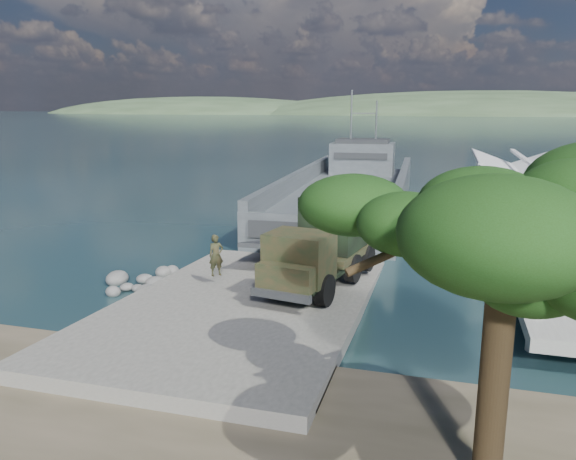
# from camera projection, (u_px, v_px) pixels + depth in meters

# --- Properties ---
(ground) EXTENTS (1400.00, 1400.00, 0.00)m
(ground) POSITION_uv_depth(u_px,v_px,m) (252.00, 303.00, 25.17)
(ground) COLOR #173439
(ground) RESTS_ON ground
(boat_ramp) EXTENTS (10.00, 18.00, 0.50)m
(boat_ramp) POSITION_uv_depth(u_px,v_px,m) (245.00, 305.00, 24.17)
(boat_ramp) COLOR slate
(boat_ramp) RESTS_ON ground
(shoreline_rocks) EXTENTS (3.20, 5.60, 0.90)m
(shoreline_rocks) POSITION_uv_depth(u_px,v_px,m) (136.00, 287.00, 27.29)
(shoreline_rocks) COLOR #5E5E5B
(shoreline_rocks) RESTS_ON ground
(distant_headlands) EXTENTS (1000.00, 240.00, 48.00)m
(distant_headlands) POSITION_uv_depth(u_px,v_px,m) (495.00, 115.00, 537.77)
(distant_headlands) COLOR #35492E
(distant_headlands) RESTS_ON ground
(pier) EXTENTS (6.40, 44.00, 6.10)m
(pier) POSITION_uv_depth(u_px,v_px,m) (518.00, 209.00, 38.99)
(pier) COLOR #A19F97
(pier) RESTS_ON ground
(landing_craft) EXTENTS (10.78, 37.39, 11.00)m
(landing_craft) POSITION_uv_depth(u_px,v_px,m) (349.00, 199.00, 47.61)
(landing_craft) COLOR #40494C
(landing_craft) RESTS_ON ground
(military_truck) EXTENTS (4.10, 8.95, 4.00)m
(military_truck) POSITION_uv_depth(u_px,v_px,m) (326.00, 241.00, 26.13)
(military_truck) COLOR black
(military_truck) RESTS_ON boat_ramp
(soldier) EXTENTS (0.84, 0.82, 1.94)m
(soldier) POSITION_uv_depth(u_px,v_px,m) (216.00, 263.00, 26.07)
(soldier) COLOR #20331C
(soldier) RESTS_ON boat_ramp
(overhang_tree) EXTENTS (8.14, 7.50, 7.39)m
(overhang_tree) POSITION_uv_depth(u_px,v_px,m) (477.00, 236.00, 11.95)
(overhang_tree) COLOR #312213
(overhang_tree) RESTS_ON ground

